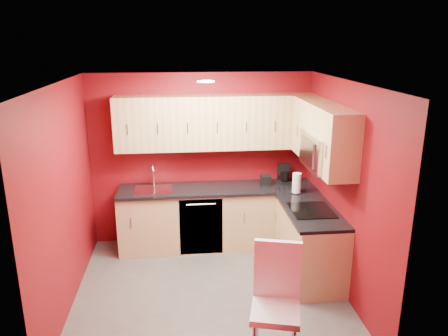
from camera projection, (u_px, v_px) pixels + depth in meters
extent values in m
plane|color=#54514E|center=(210.00, 290.00, 5.32)|extent=(3.20, 3.20, 0.00)
plane|color=white|center=(208.00, 83.00, 4.61)|extent=(3.20, 3.20, 0.00)
plane|color=maroon|center=(202.00, 159.00, 6.40)|extent=(3.20, 0.00, 3.20)
plane|color=maroon|center=(222.00, 257.00, 3.54)|extent=(3.20, 0.00, 3.20)
plane|color=maroon|center=(64.00, 199.00, 4.81)|extent=(0.00, 3.00, 3.00)
plane|color=maroon|center=(344.00, 189.00, 5.13)|extent=(0.00, 3.00, 3.00)
cube|color=tan|center=(217.00, 218.00, 6.36)|extent=(2.80, 0.60, 0.87)
cube|color=tan|center=(310.00, 244.00, 5.57)|extent=(0.60, 1.30, 0.87)
cube|color=black|center=(217.00, 189.00, 6.22)|extent=(2.80, 0.63, 0.04)
cube|color=black|center=(311.00, 211.00, 5.42)|extent=(0.63, 1.27, 0.04)
cube|color=tan|center=(216.00, 122.00, 6.09)|extent=(2.80, 0.35, 0.75)
cube|color=tan|center=(311.00, 127.00, 5.77)|extent=(0.35, 0.57, 0.75)
cube|color=tan|center=(343.00, 148.00, 4.67)|extent=(0.35, 0.22, 0.75)
cube|color=tan|center=(329.00, 120.00, 5.08)|extent=(0.35, 0.76, 0.33)
cube|color=silver|center=(325.00, 151.00, 5.18)|extent=(0.40, 0.76, 0.42)
cube|color=black|center=(309.00, 152.00, 5.16)|extent=(0.02, 0.62, 0.33)
cylinder|color=silver|center=(313.00, 157.00, 4.94)|extent=(0.02, 0.02, 0.29)
cube|color=black|center=(311.00, 210.00, 5.38)|extent=(0.50, 0.55, 0.01)
cube|color=silver|center=(153.00, 190.00, 6.12)|extent=(0.52, 0.42, 0.02)
cylinder|color=silver|center=(154.00, 177.00, 6.27)|extent=(0.02, 0.02, 0.26)
torus|color=silver|center=(153.00, 169.00, 6.17)|extent=(0.02, 0.16, 0.16)
cylinder|color=silver|center=(153.00, 175.00, 6.12)|extent=(0.02, 0.02, 0.12)
cube|color=black|center=(201.00, 227.00, 6.06)|extent=(0.60, 0.02, 0.82)
cylinder|color=white|center=(206.00, 81.00, 4.90)|extent=(0.20, 0.20, 0.01)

